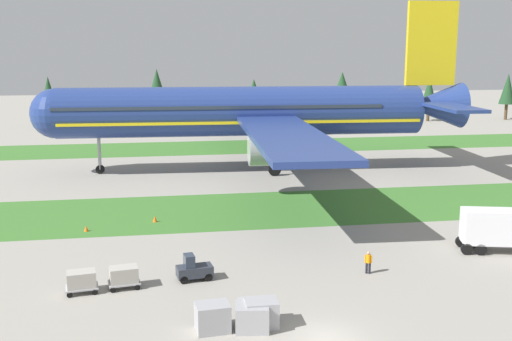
# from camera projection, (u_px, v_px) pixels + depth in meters

# --- Properties ---
(ground_plane) EXTENTS (400.00, 400.00, 0.00)m
(ground_plane) POSITION_uv_depth(u_px,v_px,m) (326.00, 339.00, 36.27)
(ground_plane) COLOR gray
(grass_strip_near) EXTENTS (320.00, 14.95, 0.01)m
(grass_strip_near) POSITION_uv_depth(u_px,v_px,m) (249.00, 209.00, 65.23)
(grass_strip_near) COLOR #3D752D
(grass_strip_near) RESTS_ON ground
(grass_strip_far) EXTENTS (320.00, 14.95, 0.01)m
(grass_strip_far) POSITION_uv_depth(u_px,v_px,m) (213.00, 147.00, 105.79)
(grass_strip_far) COLOR #3D752D
(grass_strip_far) RESTS_ON ground
(airliner) EXTENTS (59.30, 73.14, 23.04)m
(airliner) POSITION_uv_depth(u_px,v_px,m) (253.00, 111.00, 84.41)
(airliner) COLOR navy
(airliner) RESTS_ON ground
(baggage_tug) EXTENTS (2.76, 1.66, 1.97)m
(baggage_tug) POSITION_uv_depth(u_px,v_px,m) (194.00, 269.00, 45.26)
(baggage_tug) COLOR #2D333D
(baggage_tug) RESTS_ON ground
(cargo_dolly_lead) EXTENTS (2.39, 1.80, 1.55)m
(cargo_dolly_lead) POSITION_uv_depth(u_px,v_px,m) (124.00, 276.00, 43.76)
(cargo_dolly_lead) COLOR #A3A3A8
(cargo_dolly_lead) RESTS_ON ground
(cargo_dolly_second) EXTENTS (2.39, 1.80, 1.55)m
(cargo_dolly_second) POSITION_uv_depth(u_px,v_px,m) (81.00, 280.00, 42.90)
(cargo_dolly_second) COLOR #A3A3A8
(cargo_dolly_second) RESTS_ON ground
(catering_truck) EXTENTS (7.31, 3.97, 3.58)m
(catering_truck) POSITION_uv_depth(u_px,v_px,m) (501.00, 229.00, 51.31)
(catering_truck) COLOR silver
(catering_truck) RESTS_ON ground
(ground_crew_marshaller) EXTENTS (0.52, 0.36, 1.74)m
(ground_crew_marshaller) POSITION_uv_depth(u_px,v_px,m) (368.00, 261.00, 46.56)
(ground_crew_marshaller) COLOR black
(ground_crew_marshaller) RESTS_ON ground
(ground_crew_loader) EXTENTS (0.52, 0.36, 1.74)m
(ground_crew_loader) POSITION_uv_depth(u_px,v_px,m) (464.00, 230.00, 54.57)
(ground_crew_loader) COLOR black
(ground_crew_loader) RESTS_ON ground
(uld_container_0) EXTENTS (2.14, 1.78, 1.71)m
(uld_container_0) POSITION_uv_depth(u_px,v_px,m) (213.00, 317.00, 37.12)
(uld_container_0) COLOR #A3A3A8
(uld_container_0) RESTS_ON ground
(uld_container_1) EXTENTS (2.19, 1.84, 1.60)m
(uld_container_1) POSITION_uv_depth(u_px,v_px,m) (252.00, 318.00, 37.20)
(uld_container_1) COLOR #A3A3A8
(uld_container_1) RESTS_ON ground
(uld_container_2) EXTENTS (2.03, 1.64, 1.71)m
(uld_container_2) POSITION_uv_depth(u_px,v_px,m) (261.00, 313.00, 37.67)
(uld_container_2) COLOR #A3A3A8
(uld_container_2) RESTS_ON ground
(uld_container_3) EXTENTS (2.00, 1.60, 1.57)m
(uld_container_3) POSITION_uv_depth(u_px,v_px,m) (255.00, 313.00, 37.87)
(uld_container_3) COLOR #A3A3A8
(uld_container_3) RESTS_ON ground
(taxiway_marker_0) EXTENTS (0.44, 0.44, 0.54)m
(taxiway_marker_0) POSITION_uv_depth(u_px,v_px,m) (86.00, 228.00, 57.42)
(taxiway_marker_0) COLOR orange
(taxiway_marker_0) RESTS_ON ground
(taxiway_marker_1) EXTENTS (0.44, 0.44, 0.63)m
(taxiway_marker_1) POSITION_uv_depth(u_px,v_px,m) (155.00, 219.00, 60.49)
(taxiway_marker_1) COLOR orange
(taxiway_marker_1) RESTS_ON ground
(distant_tree_line) EXTENTS (194.84, 11.45, 12.30)m
(distant_tree_line) POSITION_uv_depth(u_px,v_px,m) (195.00, 93.00, 135.76)
(distant_tree_line) COLOR #4C3823
(distant_tree_line) RESTS_ON ground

